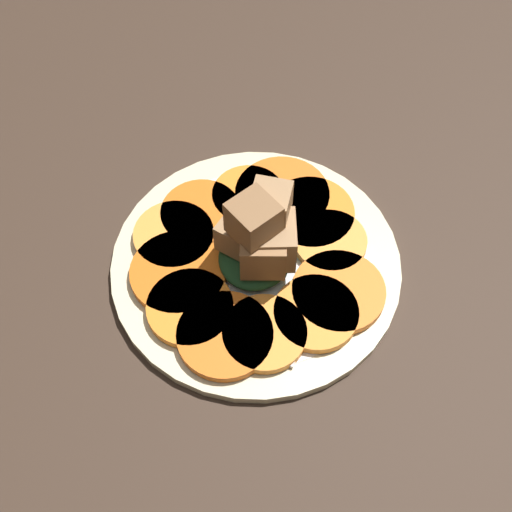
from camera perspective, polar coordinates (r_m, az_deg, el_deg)
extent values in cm
cube|color=#38281E|center=(71.23, 0.00, -1.35)|extent=(120.00, 120.00, 2.00)
cylinder|color=beige|center=(69.95, 0.00, -0.71)|extent=(28.36, 28.36, 1.00)
cylinder|color=white|center=(69.91, 0.00, -0.69)|extent=(22.69, 22.69, 1.00)
cylinder|color=orange|center=(72.42, 4.41, 3.44)|extent=(8.84, 8.84, 0.87)
cylinder|color=orange|center=(73.60, 2.24, 4.84)|extent=(9.75, 9.75, 0.87)
cylinder|color=orange|center=(73.54, -0.62, 4.84)|extent=(7.50, 7.50, 0.87)
cylinder|color=orange|center=(72.40, -4.43, 3.42)|extent=(8.17, 8.17, 0.87)
cylinder|color=orange|center=(71.07, -6.61, 1.63)|extent=(8.01, 8.01, 0.87)
cylinder|color=orange|center=(68.67, -6.24, -1.33)|extent=(9.30, 9.30, 0.87)
cylinder|color=orange|center=(66.62, -5.30, -4.15)|extent=(8.14, 8.14, 0.87)
cylinder|color=orange|center=(65.14, -2.75, -6.28)|extent=(8.87, 8.87, 0.87)
cylinder|color=orange|center=(65.13, 0.69, -6.19)|extent=(7.78, 7.78, 0.87)
cylinder|color=orange|center=(66.31, 4.83, -4.57)|extent=(7.93, 7.93, 0.87)
cylinder|color=orange|center=(67.64, 6.62, -2.85)|extent=(8.88, 8.88, 0.87)
cylinder|color=orange|center=(70.59, 5.96, 1.16)|extent=(7.26, 7.26, 0.87)
ellipsoid|color=#1E4723|center=(68.52, 0.00, 0.04)|extent=(7.94, 7.15, 2.19)
cube|color=#9E754C|center=(65.39, 1.17, 1.11)|extent=(5.70, 5.70, 4.44)
cube|color=#9E754C|center=(66.38, -1.63, 1.44)|extent=(3.88, 3.88, 3.24)
cube|color=olive|center=(65.11, 0.56, 0.53)|extent=(5.27, 5.27, 4.16)
cube|color=brown|center=(62.50, -0.03, 2.89)|extent=(5.23, 5.23, 3.81)
cube|color=#9E754C|center=(64.17, 1.18, 4.16)|extent=(3.84, 3.84, 3.48)
cube|color=silver|center=(69.99, 5.46, 0.15)|extent=(12.29, 1.53, 0.40)
cube|color=silver|center=(66.53, 3.63, -4.49)|extent=(1.57, 2.36, 0.40)
cube|color=silver|center=(65.02, 3.55, -7.06)|extent=(4.84, 0.48, 0.40)
cube|color=silver|center=(65.08, 3.00, -6.87)|extent=(4.84, 0.48, 0.40)
cube|color=silver|center=(65.16, 2.44, -6.69)|extent=(4.84, 0.48, 0.40)
cube|color=silver|center=(65.24, 1.88, -6.50)|extent=(4.84, 0.48, 0.40)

